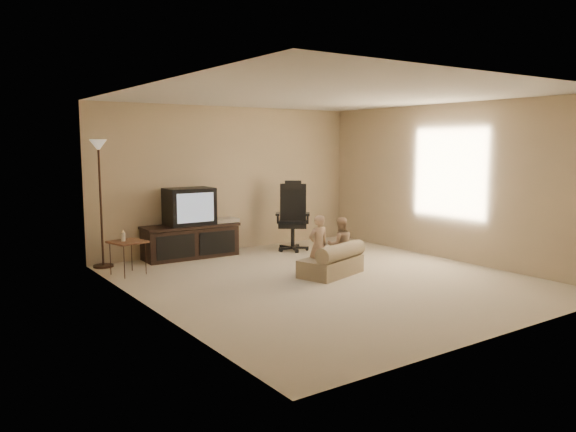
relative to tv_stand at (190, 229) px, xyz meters
name	(u,v)px	position (x,y,z in m)	size (l,w,h in m)	color
floor	(326,280)	(0.88, -2.49, -0.48)	(5.50, 5.50, 0.00)	beige
room_shell	(327,169)	(0.88, -2.49, 1.04)	(5.50, 5.50, 5.50)	silver
tv_stand	(190,229)	(0.00, 0.00, 0.00)	(1.62, 0.63, 1.15)	black
office_chair	(293,225)	(1.76, -0.43, -0.04)	(0.78, 0.78, 1.22)	black
side_table	(127,242)	(-1.27, -0.64, 0.00)	(0.53, 0.53, 0.66)	brown
floor_lamp	(100,175)	(-1.42, 0.06, 0.93)	(0.30, 0.30, 1.93)	#311F16
child_sofa	(334,262)	(1.12, -2.35, -0.28)	(1.08, 0.81, 0.47)	tan
toddler_left	(318,245)	(0.96, -2.20, -0.05)	(0.31, 0.23, 0.86)	tan
toddler_right	(340,245)	(1.33, -2.24, -0.07)	(0.39, 0.22, 0.81)	tan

